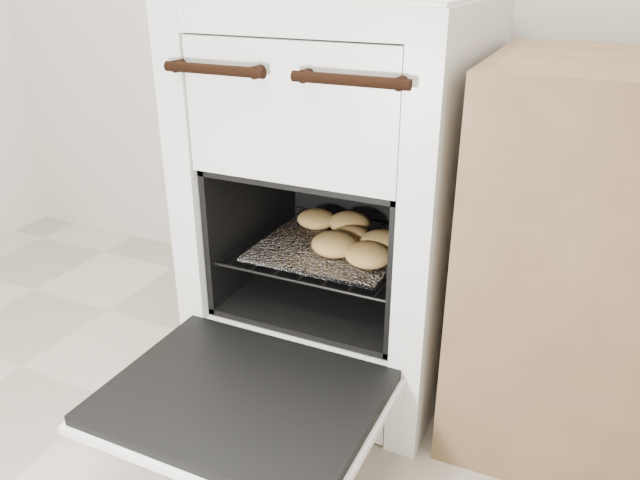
{
  "coord_description": "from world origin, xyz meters",
  "views": [
    {
      "loc": [
        0.73,
        -0.27,
        1.05
      ],
      "look_at": [
        0.13,
        0.99,
        0.42
      ],
      "focal_mm": 35.0,
      "sensor_mm": 36.0,
      "label": 1
    }
  ],
  "objects": [
    {
      "name": "baked_rolls",
      "position": [
        0.18,
        1.08,
        0.41
      ],
      "size": [
        0.38,
        0.32,
        0.06
      ],
      "color": "tan",
      "rests_on": "foil_sheet"
    },
    {
      "name": "foil_sheet",
      "position": [
        0.13,
        1.05,
        0.38
      ],
      "size": [
        0.36,
        0.32,
        0.01
      ],
      "primitive_type": "cube",
      "color": "white",
      "rests_on": "oven_rack"
    },
    {
      "name": "stove",
      "position": [
        0.13,
        1.15,
        0.48
      ],
      "size": [
        0.64,
        0.71,
        0.98
      ],
      "color": "silver",
      "rests_on": "ground"
    },
    {
      "name": "oven_door",
      "position": [
        0.13,
        0.61,
        0.21
      ],
      "size": [
        0.57,
        0.45,
        0.04
      ],
      "color": "black",
      "rests_on": "stove"
    },
    {
      "name": "oven_rack",
      "position": [
        0.13,
        1.08,
        0.37
      ],
      "size": [
        0.46,
        0.45,
        0.01
      ],
      "color": "black",
      "rests_on": "stove"
    }
  ]
}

